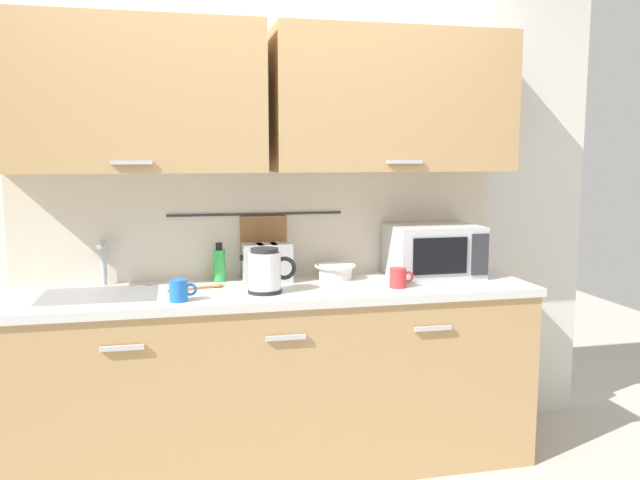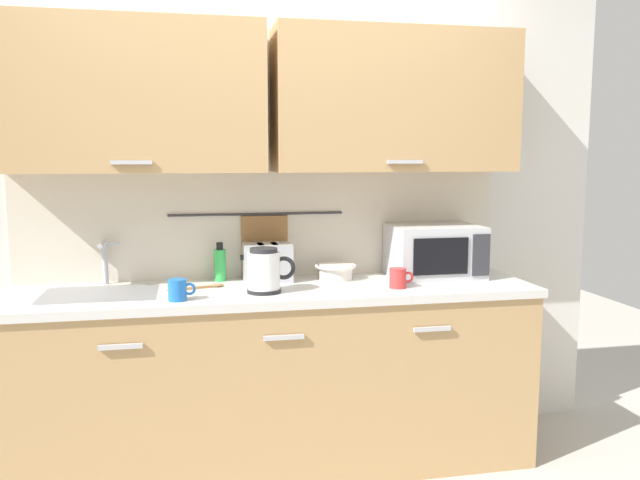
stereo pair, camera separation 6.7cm
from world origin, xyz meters
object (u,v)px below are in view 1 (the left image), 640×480
object	(u,v)px
toaster	(267,262)
electric_kettle	(266,271)
dish_soap_bottle	(219,264)
wooden_spoon	(203,287)
microwave	(433,251)
mixing_bowl	(335,271)
mug_by_kettle	(398,278)
mug_near_sink	(179,290)

from	to	relation	value
toaster	electric_kettle	bearing A→B (deg)	-99.36
electric_kettle	dish_soap_bottle	bearing A→B (deg)	120.70
electric_kettle	wooden_spoon	world-z (taller)	electric_kettle
microwave	toaster	bearing A→B (deg)	176.15
mixing_bowl	toaster	bearing A→B (deg)	175.50
wooden_spoon	toaster	bearing A→B (deg)	20.00
microwave	mug_by_kettle	xyz separation A→B (m)	(-0.28, -0.24, -0.09)
electric_kettle	mug_near_sink	bearing A→B (deg)	-166.79
dish_soap_bottle	mixing_bowl	world-z (taller)	dish_soap_bottle
mixing_bowl	wooden_spoon	xyz separation A→B (m)	(-0.67, -0.09, -0.04)
electric_kettle	toaster	xyz separation A→B (m)	(0.04, 0.27, -0.01)
electric_kettle	mug_near_sink	size ratio (longest dim) A/B	1.89
wooden_spoon	microwave	bearing A→B (deg)	2.85
mug_by_kettle	wooden_spoon	xyz separation A→B (m)	(-0.92, 0.18, -0.04)
microwave	dish_soap_bottle	bearing A→B (deg)	174.48
electric_kettle	mug_near_sink	world-z (taller)	electric_kettle
electric_kettle	mug_by_kettle	bearing A→B (deg)	-2.29
microwave	mug_by_kettle	bearing A→B (deg)	-139.23
microwave	toaster	world-z (taller)	microwave
wooden_spoon	electric_kettle	bearing A→B (deg)	-28.82
electric_kettle	mixing_bowl	world-z (taller)	electric_kettle
toaster	mug_by_kettle	bearing A→B (deg)	-26.61
dish_soap_bottle	toaster	distance (m)	0.24
mug_by_kettle	wooden_spoon	size ratio (longest dim) A/B	0.44
mug_near_sink	wooden_spoon	bearing A→B (deg)	65.39
mixing_bowl	wooden_spoon	size ratio (longest dim) A/B	0.79
electric_kettle	dish_soap_bottle	size ratio (longest dim) A/B	1.16
wooden_spoon	dish_soap_bottle	bearing A→B (deg)	61.69
mixing_bowl	wooden_spoon	world-z (taller)	mixing_bowl
microwave	mixing_bowl	bearing A→B (deg)	176.58
dish_soap_bottle	wooden_spoon	distance (m)	0.21
dish_soap_bottle	wooden_spoon	size ratio (longest dim) A/B	0.72
microwave	electric_kettle	bearing A→B (deg)	-166.88
electric_kettle	mug_near_sink	xyz separation A→B (m)	(-0.39, -0.09, -0.05)
mug_near_sink	wooden_spoon	xyz separation A→B (m)	(0.11, 0.25, -0.04)
mug_near_sink	electric_kettle	bearing A→B (deg)	13.21
mug_by_kettle	mixing_bowl	bearing A→B (deg)	132.28
toaster	mug_by_kettle	world-z (taller)	toaster
dish_soap_bottle	mug_by_kettle	xyz separation A→B (m)	(0.83, -0.35, -0.04)
dish_soap_bottle	mug_near_sink	bearing A→B (deg)	-116.13
mug_by_kettle	wooden_spoon	world-z (taller)	mug_by_kettle
mug_near_sink	wooden_spoon	size ratio (longest dim) A/B	0.44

